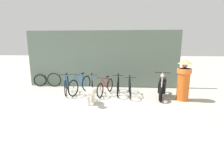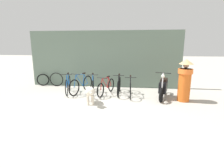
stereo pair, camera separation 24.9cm
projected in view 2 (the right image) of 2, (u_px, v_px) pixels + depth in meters
The scene contains 13 objects.
ground_plane at pixel (88, 109), 5.94m from camera, with size 60.00×60.00×0.00m, color #B7B2A5.
shop_wall_back at pixel (104, 59), 8.87m from camera, with size 7.65×0.20×2.82m.
bicycle_0 at pixel (68, 84), 7.88m from camera, with size 0.55×1.71×0.91m.
bicycle_1 at pixel (81, 85), 7.80m from camera, with size 0.65×1.66×0.93m.
bicycle_2 at pixel (93, 85), 7.68m from camera, with size 0.51×1.74×0.92m.
bicycle_3 at pixel (106, 87), 7.63m from camera, with size 0.60×1.63×0.80m.
bicycle_4 at pixel (119, 86), 7.67m from camera, with size 0.46×1.65×0.90m.
bicycle_5 at pixel (130, 87), 7.43m from camera, with size 0.46×1.75×0.86m.
motorcycle at pixel (163, 88), 7.10m from camera, with size 0.66×1.75×1.09m.
stray_dog at pixel (90, 92), 6.31m from camera, with size 0.56×1.13×0.69m.
person_in_robes at pixel (185, 80), 6.59m from camera, with size 0.54×0.54×1.61m.
spare_tire_left at pixel (56, 79), 9.14m from camera, with size 0.72×0.08×0.72m.
spare_tire_right at pixel (43, 80), 9.25m from camera, with size 0.62×0.26×0.63m.
Camera 2 is at (1.47, -5.48, 2.11)m, focal length 28.00 mm.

